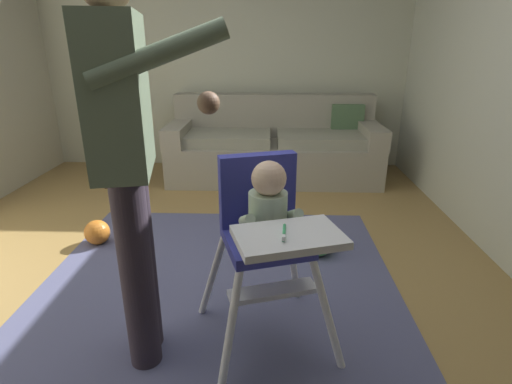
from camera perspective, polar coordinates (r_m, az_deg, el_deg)
ground at (r=2.54m, az=-10.19°, el=-14.20°), size 5.66×6.90×0.10m
wall_far at (r=4.74m, az=-4.44°, el=19.41°), size 4.86×0.06×2.60m
area_rug at (r=2.31m, az=-6.15°, el=-16.24°), size 2.16×2.62×0.01m
couch at (r=4.33m, az=2.64°, el=6.38°), size 2.20×0.86×0.86m
high_chair at (r=1.79m, az=1.48°, el=-4.18°), size 0.75×0.83×0.93m
adult_standing at (r=1.67m, az=-17.87°, el=4.46°), size 0.58×0.50×1.67m
toy_ball at (r=2.80m, az=8.84°, el=-6.91°), size 0.21×0.21×0.21m
toy_ball_second at (r=3.14m, az=-21.71°, el=-5.35°), size 0.18×0.18×0.18m
side_table at (r=4.31m, az=-18.23°, el=6.01°), size 0.40×0.40×0.52m
sippy_cup at (r=4.26m, az=-18.13°, el=8.49°), size 0.07×0.07×0.10m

